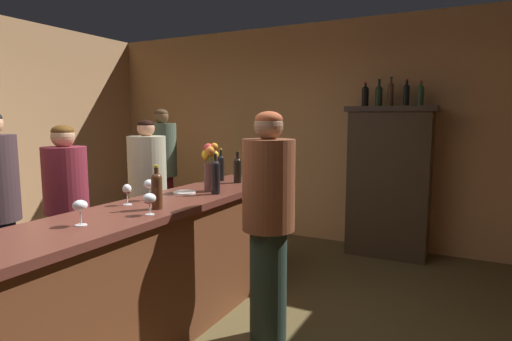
% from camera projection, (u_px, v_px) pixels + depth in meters
% --- Properties ---
extents(wall_back, '(5.75, 0.12, 2.79)m').
position_uv_depth(wall_back, '(291.00, 133.00, 5.61)').
color(wall_back, tan).
rests_on(wall_back, ground).
extents(bar_counter, '(0.63, 3.18, 0.99)m').
position_uv_depth(bar_counter, '(158.00, 270.00, 3.00)').
color(bar_counter, brown).
rests_on(bar_counter, ground).
extents(display_cabinet, '(0.97, 0.47, 1.72)m').
position_uv_depth(display_cabinet, '(389.00, 179.00, 4.77)').
color(display_cabinet, '#3B2D1E').
rests_on(display_cabinet, ground).
extents(wine_bottle_syrah, '(0.07, 0.07, 0.29)m').
position_uv_depth(wine_bottle_syrah, '(238.00, 169.00, 3.88)').
color(wine_bottle_syrah, black).
rests_on(wine_bottle_syrah, bar_counter).
extents(wine_bottle_pinot, '(0.07, 0.07, 0.32)m').
position_uv_depth(wine_bottle_pinot, '(216.00, 176.00, 3.30)').
color(wine_bottle_pinot, black).
rests_on(wine_bottle_pinot, bar_counter).
extents(wine_bottle_chardonnay, '(0.06, 0.06, 0.32)m').
position_uv_depth(wine_bottle_chardonnay, '(221.00, 167.00, 4.01)').
color(wine_bottle_chardonnay, black).
rests_on(wine_bottle_chardonnay, bar_counter).
extents(wine_bottle_rose, '(0.07, 0.07, 0.29)m').
position_uv_depth(wine_bottle_rose, '(157.00, 189.00, 2.76)').
color(wine_bottle_rose, '#472715').
rests_on(wine_bottle_rose, bar_counter).
extents(wine_glass_front, '(0.08, 0.08, 0.15)m').
position_uv_depth(wine_glass_front, '(80.00, 206.00, 2.33)').
color(wine_glass_front, white).
rests_on(wine_glass_front, bar_counter).
extents(wine_glass_mid, '(0.08, 0.08, 0.14)m').
position_uv_depth(wine_glass_mid, '(149.00, 199.00, 2.59)').
color(wine_glass_mid, white).
rests_on(wine_glass_mid, bar_counter).
extents(wine_glass_rear, '(0.06, 0.06, 0.15)m').
position_uv_depth(wine_glass_rear, '(127.00, 190.00, 2.89)').
color(wine_glass_rear, white).
rests_on(wine_glass_rear, bar_counter).
extents(wine_glass_spare, '(0.08, 0.08, 0.15)m').
position_uv_depth(wine_glass_spare, '(149.00, 185.00, 3.06)').
color(wine_glass_spare, white).
rests_on(wine_glass_spare, bar_counter).
extents(flower_arrangement, '(0.15, 0.15, 0.40)m').
position_uv_depth(flower_arrangement, '(211.00, 166.00, 3.43)').
color(flower_arrangement, '#542F29').
rests_on(flower_arrangement, bar_counter).
extents(cheese_plate, '(0.18, 0.18, 0.01)m').
position_uv_depth(cheese_plate, '(185.00, 192.00, 3.35)').
color(cheese_plate, white).
rests_on(cheese_plate, bar_counter).
extents(display_bottle_left, '(0.08, 0.08, 0.28)m').
position_uv_depth(display_bottle_left, '(365.00, 95.00, 4.79)').
color(display_bottle_left, black).
rests_on(display_bottle_left, display_cabinet).
extents(display_bottle_midleft, '(0.08, 0.08, 0.30)m').
position_uv_depth(display_bottle_midleft, '(379.00, 95.00, 4.72)').
color(display_bottle_midleft, '#1F321F').
rests_on(display_bottle_midleft, display_cabinet).
extents(display_bottle_center, '(0.06, 0.06, 0.32)m').
position_uv_depth(display_bottle_center, '(391.00, 93.00, 4.66)').
color(display_bottle_center, '#4D321F').
rests_on(display_bottle_center, display_cabinet).
extents(display_bottle_midright, '(0.07, 0.07, 0.29)m').
position_uv_depth(display_bottle_midright, '(406.00, 94.00, 4.58)').
color(display_bottle_midright, black).
rests_on(display_bottle_midright, display_cabinet).
extents(display_bottle_right, '(0.07, 0.07, 0.27)m').
position_uv_depth(display_bottle_right, '(421.00, 94.00, 4.52)').
color(display_bottle_right, '#29462A').
rests_on(display_bottle_right, display_cabinet).
extents(patron_by_cabinet, '(0.38, 0.38, 1.57)m').
position_uv_depth(patron_by_cabinet, '(148.00, 190.00, 4.25)').
color(patron_by_cabinet, maroon).
rests_on(patron_by_cabinet, ground).
extents(patron_near_entrance, '(0.37, 0.37, 1.53)m').
position_uv_depth(patron_near_entrance, '(67.00, 206.00, 3.60)').
color(patron_near_entrance, '#322930').
rests_on(patron_near_entrance, ground).
extents(patron_redhead, '(0.36, 0.36, 1.70)m').
position_uv_depth(patron_redhead, '(163.00, 172.00, 5.13)').
color(patron_redhead, maroon).
rests_on(patron_redhead, ground).
extents(bartender, '(0.37, 0.37, 1.63)m').
position_uv_depth(bartender, '(268.00, 218.00, 2.91)').
color(bartender, '#25342C').
rests_on(bartender, ground).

